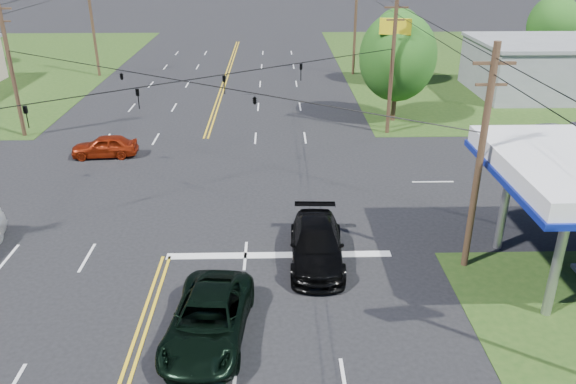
{
  "coord_description": "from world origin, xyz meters",
  "views": [
    {
      "loc": [
        4.87,
        -17.58,
        12.94
      ],
      "look_at": [
        5.45,
        6.0,
        2.2
      ],
      "focal_mm": 35.0,
      "sensor_mm": 36.0,
      "label": 1
    }
  ],
  "objects_px": {
    "pole_nw": "(11,67)",
    "pole_ne": "(392,65)",
    "pole_left_far": "(92,24)",
    "tree_far_r": "(553,25)",
    "tree_right_b": "(398,39)",
    "tree_right_a": "(398,57)",
    "pole_se": "(480,159)",
    "pole_right_far": "(355,23)",
    "retail_ne": "(555,69)",
    "suv_black": "(317,245)",
    "pickup_dkgreen": "(208,320)"
  },
  "relations": [
    {
      "from": "retail_ne",
      "to": "pole_ne",
      "type": "relative_size",
      "value": 1.47
    },
    {
      "from": "tree_far_r",
      "to": "pickup_dkgreen",
      "type": "bearing_deg",
      "value": -125.85
    },
    {
      "from": "pole_se",
      "to": "tree_far_r",
      "type": "xyz_separation_m",
      "value": [
        21.0,
        39.0,
        -0.37
      ]
    },
    {
      "from": "pole_se",
      "to": "pole_right_far",
      "type": "bearing_deg",
      "value": 90.0
    },
    {
      "from": "tree_far_r",
      "to": "pole_ne",
      "type": "bearing_deg",
      "value": -135.0
    },
    {
      "from": "pole_ne",
      "to": "retail_ne",
      "type": "bearing_deg",
      "value": 32.91
    },
    {
      "from": "pole_left_far",
      "to": "tree_far_r",
      "type": "distance_m",
      "value": 47.05
    },
    {
      "from": "pole_nw",
      "to": "pole_ne",
      "type": "height_order",
      "value": "same"
    },
    {
      "from": "pole_se",
      "to": "suv_black",
      "type": "xyz_separation_m",
      "value": [
        -6.37,
        0.5,
        -4.1
      ]
    },
    {
      "from": "pole_se",
      "to": "tree_far_r",
      "type": "relative_size",
      "value": 1.25
    },
    {
      "from": "retail_ne",
      "to": "suv_black",
      "type": "distance_m",
      "value": 36.88
    },
    {
      "from": "pole_se",
      "to": "pole_nw",
      "type": "bearing_deg",
      "value": 145.3
    },
    {
      "from": "pole_left_far",
      "to": "suv_black",
      "type": "xyz_separation_m",
      "value": [
        19.63,
        -36.5,
        -4.35
      ]
    },
    {
      "from": "pole_nw",
      "to": "pole_left_far",
      "type": "distance_m",
      "value": 19.0
    },
    {
      "from": "pole_nw",
      "to": "pole_left_far",
      "type": "bearing_deg",
      "value": 90.0
    },
    {
      "from": "tree_far_r",
      "to": "pickup_dkgreen",
      "type": "xyz_separation_m",
      "value": [
        -31.51,
        -43.61,
        -3.75
      ]
    },
    {
      "from": "tree_right_a",
      "to": "suv_black",
      "type": "relative_size",
      "value": 1.46
    },
    {
      "from": "retail_ne",
      "to": "pole_nw",
      "type": "height_order",
      "value": "pole_nw"
    },
    {
      "from": "retail_ne",
      "to": "pickup_dkgreen",
      "type": "distance_m",
      "value": 43.46
    },
    {
      "from": "pole_ne",
      "to": "suv_black",
      "type": "relative_size",
      "value": 1.7
    },
    {
      "from": "pole_ne",
      "to": "tree_far_r",
      "type": "xyz_separation_m",
      "value": [
        21.0,
        21.0,
        -0.37
      ]
    },
    {
      "from": "pole_se",
      "to": "pole_nw",
      "type": "xyz_separation_m",
      "value": [
        -26.0,
        18.0,
        0.0
      ]
    },
    {
      "from": "pole_right_far",
      "to": "tree_right_a",
      "type": "height_order",
      "value": "pole_right_far"
    },
    {
      "from": "retail_ne",
      "to": "pole_ne",
      "type": "distance_m",
      "value": 20.43
    },
    {
      "from": "retail_ne",
      "to": "pole_right_far",
      "type": "height_order",
      "value": "pole_right_far"
    },
    {
      "from": "pole_left_far",
      "to": "pole_right_far",
      "type": "height_order",
      "value": "same"
    },
    {
      "from": "retail_ne",
      "to": "pickup_dkgreen",
      "type": "bearing_deg",
      "value": -129.3
    },
    {
      "from": "retail_ne",
      "to": "suv_black",
      "type": "xyz_separation_m",
      "value": [
        -23.37,
        -28.5,
        -1.39
      ]
    },
    {
      "from": "pole_right_far",
      "to": "tree_right_b",
      "type": "height_order",
      "value": "pole_right_far"
    },
    {
      "from": "pole_nw",
      "to": "tree_right_b",
      "type": "distance_m",
      "value": 33.1
    },
    {
      "from": "pole_se",
      "to": "pole_ne",
      "type": "relative_size",
      "value": 1.0
    },
    {
      "from": "retail_ne",
      "to": "pole_se",
      "type": "height_order",
      "value": "pole_se"
    },
    {
      "from": "pole_right_far",
      "to": "suv_black",
      "type": "xyz_separation_m",
      "value": [
        -6.37,
        -36.5,
        -4.35
      ]
    },
    {
      "from": "pole_ne",
      "to": "pole_left_far",
      "type": "height_order",
      "value": "pole_left_far"
    },
    {
      "from": "tree_right_a",
      "to": "tree_far_r",
      "type": "bearing_deg",
      "value": 41.99
    },
    {
      "from": "pole_left_far",
      "to": "pole_right_far",
      "type": "distance_m",
      "value": 26.0
    },
    {
      "from": "retail_ne",
      "to": "pole_se",
      "type": "relative_size",
      "value": 1.47
    },
    {
      "from": "pole_ne",
      "to": "tree_far_r",
      "type": "height_order",
      "value": "pole_ne"
    },
    {
      "from": "pole_ne",
      "to": "pole_left_far",
      "type": "xyz_separation_m",
      "value": [
        -26.0,
        19.0,
        0.25
      ]
    },
    {
      "from": "pole_nw",
      "to": "tree_right_a",
      "type": "xyz_separation_m",
      "value": [
        27.0,
        3.0,
        -0.05
      ]
    },
    {
      "from": "pole_left_far",
      "to": "suv_black",
      "type": "bearing_deg",
      "value": -61.73
    },
    {
      "from": "suv_black",
      "to": "pole_left_far",
      "type": "bearing_deg",
      "value": 120.33
    },
    {
      "from": "tree_far_r",
      "to": "retail_ne",
      "type": "bearing_deg",
      "value": -111.8
    },
    {
      "from": "pole_ne",
      "to": "pole_left_far",
      "type": "relative_size",
      "value": 0.95
    },
    {
      "from": "pole_ne",
      "to": "pole_right_far",
      "type": "height_order",
      "value": "pole_right_far"
    },
    {
      "from": "pole_ne",
      "to": "tree_right_b",
      "type": "height_order",
      "value": "pole_ne"
    },
    {
      "from": "pole_left_far",
      "to": "tree_right_b",
      "type": "height_order",
      "value": "pole_left_far"
    },
    {
      "from": "suv_black",
      "to": "tree_right_b",
      "type": "bearing_deg",
      "value": 75.17
    },
    {
      "from": "retail_ne",
      "to": "pickup_dkgreen",
      "type": "relative_size",
      "value": 2.46
    },
    {
      "from": "tree_far_r",
      "to": "suv_black",
      "type": "distance_m",
      "value": 47.39
    }
  ]
}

